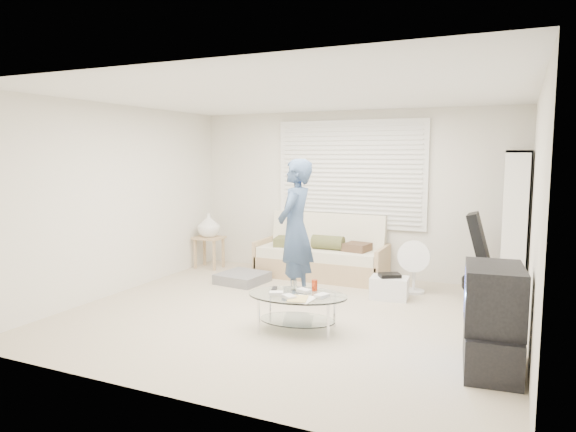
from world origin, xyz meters
The scene contains 13 objects.
ground centered at (0.00, 0.00, 0.00)m, with size 5.00×5.00×0.00m, color tan.
room_shell centered at (0.00, 0.48, 1.63)m, with size 5.02×4.52×2.51m.
window_blinds centered at (0.00, 2.20, 1.55)m, with size 2.32×0.08×1.62m.
futon_sofa centered at (-0.32, 1.87, 0.31)m, with size 1.95×0.79×0.95m.
grey_floor_pillow centered at (-1.24, 1.06, 0.07)m, with size 0.62×0.62×0.14m, color slate.
side_table centered at (-2.22, 1.70, 0.67)m, with size 0.45×0.36×0.90m.
bookshelf centered at (2.32, 1.77, 0.95)m, with size 0.30×0.80×1.90m.
guitar_case centered at (1.96, 1.58, 0.49)m, with size 0.45×0.41×1.09m.
floor_fan centered at (1.12, 1.55, 0.42)m, with size 0.43×0.29×0.72m.
storage_bin centered at (0.89, 1.13, 0.15)m, with size 0.50×0.37×0.33m.
tv_unit centered at (2.20, -0.68, 0.44)m, with size 0.54×0.88×0.91m.
coffee_table centered at (0.29, -0.47, 0.32)m, with size 1.15×0.84×0.51m.
standing_person centered at (-0.22, 0.62, 0.90)m, with size 0.65×0.43×1.79m, color navy.
Camera 1 is at (2.36, -5.28, 1.86)m, focal length 32.00 mm.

